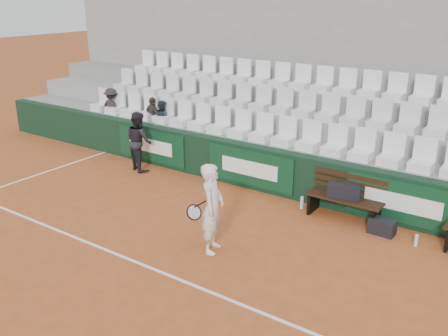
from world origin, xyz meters
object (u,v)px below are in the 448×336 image
at_px(spectator_a, 111,92).
at_px(spectator_b, 152,100).
at_px(water_bottle_near, 302,203).
at_px(ball_kid, 139,141).
at_px(spectator_c, 162,103).
at_px(sports_bag_left, 344,191).
at_px(bench_left, 344,208).
at_px(water_bottle_far, 416,240).
at_px(tennis_player, 212,208).
at_px(sports_bag_ground, 382,227).

bearing_deg(spectator_a, spectator_b, -179.89).
relative_size(water_bottle_near, spectator_b, 0.24).
xyz_separation_m(ball_kid, spectator_c, (-0.16, 1.09, 0.76)).
bearing_deg(spectator_c, sports_bag_left, -168.28).
bearing_deg(ball_kid, sports_bag_left, -157.00).
distance_m(spectator_a, spectator_c, 1.93).
bearing_deg(bench_left, water_bottle_near, -178.73).
xyz_separation_m(water_bottle_far, spectator_b, (-7.36, 1.25, 1.42)).
height_order(water_bottle_near, tennis_player, tennis_player).
bearing_deg(spectator_a, water_bottle_near, 171.98).
bearing_deg(ball_kid, sports_bag_ground, -159.18).
distance_m(bench_left, spectator_b, 6.07).
bearing_deg(tennis_player, sports_bag_left, 61.54).
xyz_separation_m(sports_bag_left, tennis_player, (-1.36, -2.51, 0.21)).
bearing_deg(tennis_player, spectator_c, 140.28).
relative_size(sports_bag_left, sports_bag_ground, 1.33).
bearing_deg(water_bottle_near, sports_bag_ground, -5.96).
bearing_deg(sports_bag_ground, water_bottle_far, -11.13).
relative_size(sports_bag_ground, spectator_a, 0.42).
distance_m(ball_kid, spectator_c, 1.34).
height_order(spectator_a, spectator_c, spectator_a).
height_order(water_bottle_far, tennis_player, tennis_player).
bearing_deg(spectator_b, sports_bag_ground, -177.65).
relative_size(sports_bag_ground, spectator_b, 0.45).
bearing_deg(spectator_a, tennis_player, 150.59).
bearing_deg(spectator_b, bench_left, -177.06).
xyz_separation_m(water_bottle_far, tennis_player, (-2.89, -2.18, 0.69)).
relative_size(ball_kid, spectator_a, 1.32).
relative_size(water_bottle_far, ball_kid, 0.15).
xyz_separation_m(bench_left, ball_kid, (-5.35, -0.18, 0.52)).
distance_m(sports_bag_left, ball_kid, 5.33).
distance_m(bench_left, spectator_a, 7.62).
distance_m(sports_bag_ground, water_bottle_far, 0.67).
height_order(sports_bag_ground, tennis_player, tennis_player).
bearing_deg(spectator_c, water_bottle_far, -168.91).
xyz_separation_m(water_bottle_near, tennis_player, (-0.49, -2.49, 0.67)).
height_order(water_bottle_far, ball_kid, ball_kid).
xyz_separation_m(sports_bag_left, sports_bag_ground, (0.87, -0.21, -0.44)).
distance_m(water_bottle_far, spectator_c, 7.26).
relative_size(sports_bag_ground, ball_kid, 0.32).
xyz_separation_m(water_bottle_far, ball_kid, (-6.85, 0.15, 0.64)).
relative_size(sports_bag_left, water_bottle_far, 2.88).
height_order(bench_left, sports_bag_ground, bench_left).
height_order(ball_kid, spectator_a, spectator_a).
distance_m(spectator_b, spectator_c, 0.35).
xyz_separation_m(sports_bag_left, spectator_c, (-5.48, 0.91, 0.92)).
distance_m(water_bottle_near, spectator_b, 5.24).
height_order(sports_bag_ground, water_bottle_near, sports_bag_ground).
height_order(bench_left, ball_kid, ball_kid).
height_order(sports_bag_ground, ball_kid, ball_kid).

